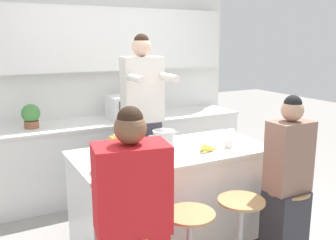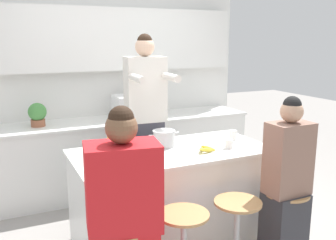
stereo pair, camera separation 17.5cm
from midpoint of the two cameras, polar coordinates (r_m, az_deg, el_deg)
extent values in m
cube|color=silver|center=(4.81, -7.69, 6.43)|extent=(3.50, 0.06, 2.70)
cube|color=white|center=(4.68, -7.44, 12.10)|extent=(3.22, 0.16, 0.75)
cube|color=white|center=(4.66, -6.04, -5.33)|extent=(3.22, 0.63, 0.85)
cube|color=silver|center=(4.55, -6.16, -0.01)|extent=(3.25, 0.66, 0.03)
cube|color=black|center=(3.59, 2.05, -17.76)|extent=(1.60, 0.71, 0.06)
cube|color=white|center=(3.40, 2.11, -11.51)|extent=(1.68, 0.79, 0.79)
cube|color=silver|center=(3.26, 2.17, -4.85)|extent=(1.72, 0.83, 0.03)
cylinder|color=tan|center=(2.53, -5.15, -16.14)|extent=(0.36, 0.36, 0.02)
cylinder|color=tan|center=(2.70, 4.35, -14.20)|extent=(0.36, 0.36, 0.02)
cylinder|color=#B7BABC|center=(3.07, 12.05, -17.49)|extent=(0.04, 0.04, 0.60)
cylinder|color=tan|center=(2.93, 12.33, -12.20)|extent=(0.36, 0.36, 0.02)
cylinder|color=#B7BABC|center=(3.33, 18.80, -15.42)|extent=(0.04, 0.04, 0.60)
cylinder|color=tan|center=(3.20, 19.18, -10.47)|extent=(0.36, 0.36, 0.02)
cube|color=#383842|center=(4.00, -2.06, -7.18)|extent=(0.36, 0.25, 1.00)
cube|color=silver|center=(3.80, -2.16, 4.67)|extent=(0.42, 0.25, 0.66)
cylinder|color=silver|center=(3.46, -3.26, 6.33)|extent=(0.10, 0.37, 0.07)
cylinder|color=silver|center=(3.57, 1.87, 6.53)|extent=(0.10, 0.37, 0.07)
sphere|color=#DBB293|center=(3.77, -2.21, 11.10)|extent=(0.21, 0.21, 0.19)
sphere|color=black|center=(3.77, -2.22, 11.90)|extent=(0.16, 0.16, 0.15)
cube|color=red|center=(2.38, -4.76, -10.18)|extent=(0.50, 0.36, 0.57)
sphere|color=brown|center=(2.26, -4.92, -1.17)|extent=(0.23, 0.23, 0.20)
sphere|color=black|center=(2.25, -4.95, 0.19)|extent=(0.19, 0.19, 0.16)
cube|color=#333338|center=(3.30, 18.68, -15.60)|extent=(0.31, 0.27, 0.64)
cube|color=#896656|center=(3.08, 19.44, -5.58)|extent=(0.34, 0.22, 0.57)
sphere|color=tan|center=(2.99, 19.94, 1.23)|extent=(0.17, 0.17, 0.17)
sphere|color=black|center=(2.98, 20.01, 2.13)|extent=(0.14, 0.14, 0.14)
cylinder|color=#B7BABC|center=(3.34, 0.88, -2.91)|extent=(0.19, 0.19, 0.14)
cylinder|color=#B7BABC|center=(3.32, 0.89, -1.68)|extent=(0.20, 0.20, 0.01)
cylinder|color=#B7BABC|center=(3.28, -1.01, -2.38)|extent=(0.05, 0.01, 0.01)
cylinder|color=#B7BABC|center=(3.38, 2.73, -1.95)|extent=(0.05, 0.01, 0.01)
cylinder|color=silver|center=(2.78, -7.84, -6.82)|extent=(0.23, 0.23, 0.08)
cylinder|color=white|center=(3.35, 10.74, -3.63)|extent=(0.07, 0.07, 0.08)
torus|color=white|center=(3.37, 11.42, -3.46)|extent=(0.04, 0.01, 0.04)
cylinder|color=white|center=(3.63, 11.24, -2.26)|extent=(0.07, 0.07, 0.09)
torus|color=white|center=(3.66, 11.84, -2.11)|extent=(0.04, 0.01, 0.04)
ellipsoid|color=yellow|center=(3.19, 7.55, -4.55)|extent=(0.14, 0.05, 0.06)
ellipsoid|color=yellow|center=(3.20, 6.67, -4.45)|extent=(0.10, 0.13, 0.06)
ellipsoid|color=yellow|center=(3.24, 7.70, -4.30)|extent=(0.12, 0.12, 0.06)
cube|color=gold|center=(2.94, -6.57, -4.39)|extent=(0.08, 0.08, 0.21)
cylinder|color=white|center=(2.91, -6.62, -2.27)|extent=(0.04, 0.04, 0.02)
cube|color=white|center=(4.55, -3.74, 2.03)|extent=(0.52, 0.36, 0.28)
cube|color=black|center=(4.36, -3.44, 1.60)|extent=(0.32, 0.01, 0.21)
cube|color=black|center=(4.45, -0.62, 1.84)|extent=(0.09, 0.01, 0.23)
cylinder|color=#93563D|center=(4.33, -18.10, -0.42)|extent=(0.15, 0.15, 0.08)
sphere|color=#478942|center=(4.31, -18.21, 1.18)|extent=(0.20, 0.20, 0.20)
camera|label=1|loc=(0.09, -88.46, 0.33)|focal=40.00mm
camera|label=2|loc=(0.09, 91.54, -0.33)|focal=40.00mm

